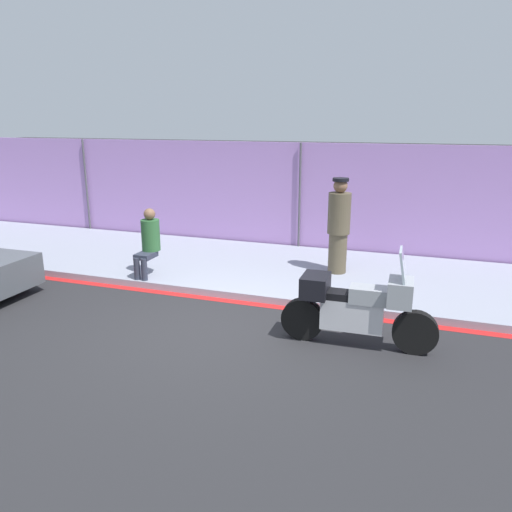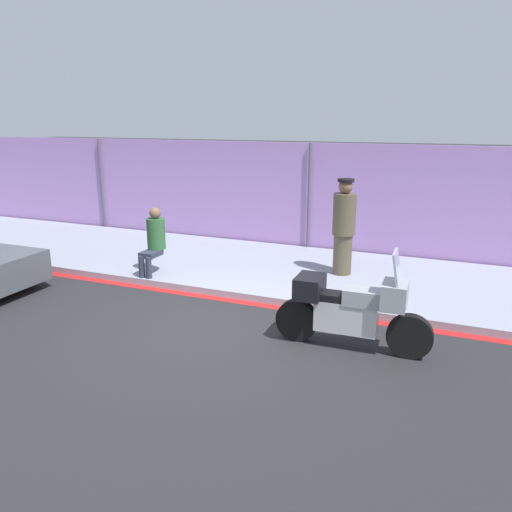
% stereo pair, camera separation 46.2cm
% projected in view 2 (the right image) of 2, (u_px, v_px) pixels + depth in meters
% --- Properties ---
extents(ground_plane, '(120.00, 120.00, 0.00)m').
position_uv_depth(ground_plane, '(210.00, 332.00, 7.39)').
color(ground_plane, '#262628').
extents(sidewalk, '(43.75, 3.56, 0.13)m').
position_uv_depth(sidewalk, '(282.00, 270.00, 10.20)').
color(sidewalk, '#8E93A3').
rests_on(sidewalk, ground_plane).
extents(curb_paint_stripe, '(43.75, 0.18, 0.01)m').
position_uv_depth(curb_paint_stripe, '(245.00, 303.00, 8.55)').
color(curb_paint_stripe, red).
rests_on(curb_paint_stripe, ground_plane).
extents(storefront_fence, '(41.56, 0.17, 2.53)m').
position_uv_depth(storefront_fence, '(310.00, 198.00, 11.54)').
color(storefront_fence, '#AD7FC6').
rests_on(storefront_fence, ground_plane).
extents(motorcycle, '(2.14, 0.53, 1.43)m').
position_uv_depth(motorcycle, '(351.00, 309.00, 6.74)').
color(motorcycle, black).
rests_on(motorcycle, ground_plane).
extents(officer_standing, '(0.43, 0.43, 1.85)m').
position_uv_depth(officer_standing, '(344.00, 226.00, 9.49)').
color(officer_standing, brown).
rests_on(officer_standing, sidewalk).
extents(person_seated_on_curb, '(0.35, 0.65, 1.29)m').
position_uv_depth(person_seated_on_curb, '(154.00, 237.00, 9.61)').
color(person_seated_on_curb, '#2D3342').
rests_on(person_seated_on_curb, sidewalk).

